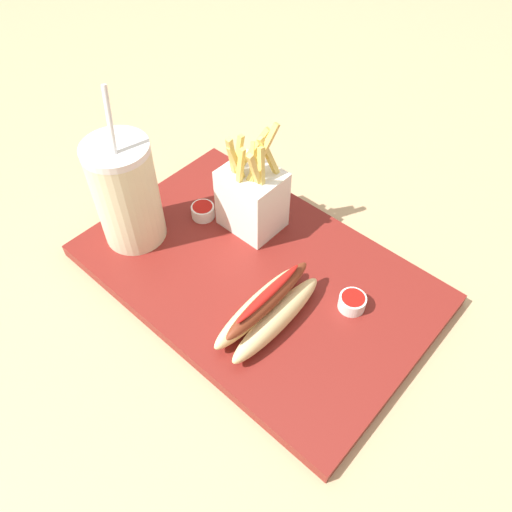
{
  "coord_description": "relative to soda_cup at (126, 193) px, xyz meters",
  "views": [
    {
      "loc": [
        0.3,
        -0.33,
        0.56
      ],
      "look_at": [
        0.0,
        0.0,
        0.05
      ],
      "focal_mm": 34.87,
      "sensor_mm": 36.0,
      "label": 1
    }
  ],
  "objects": [
    {
      "name": "soda_cup",
      "position": [
        0.0,
        0.0,
        0.0
      ],
      "size": [
        0.09,
        0.09,
        0.24
      ],
      "color": "beige",
      "rests_on": "food_tray"
    },
    {
      "name": "food_tray",
      "position": [
        0.18,
        0.07,
        -0.09
      ],
      "size": [
        0.49,
        0.32,
        0.02
      ],
      "primitive_type": "cube",
      "color": "maroon",
      "rests_on": "ground_plane"
    },
    {
      "name": "ketchup_cup_2",
      "position": [
        0.32,
        0.11,
        -0.07
      ],
      "size": [
        0.04,
        0.04,
        0.02
      ],
      "color": "white",
      "rests_on": "food_tray"
    },
    {
      "name": "ground_plane",
      "position": [
        0.18,
        0.07,
        -0.11
      ],
      "size": [
        2.4,
        2.4,
        0.02
      ],
      "primitive_type": "cube",
      "color": "tan"
    },
    {
      "name": "ketchup_cup_1",
      "position": [
        0.05,
        0.09,
        -0.07
      ],
      "size": [
        0.04,
        0.04,
        0.02
      ],
      "color": "white",
      "rests_on": "food_tray"
    },
    {
      "name": "fries_basket",
      "position": [
        0.11,
        0.13,
        -0.03
      ],
      "size": [
        0.08,
        0.07,
        0.18
      ],
      "color": "white",
      "rests_on": "food_tray"
    },
    {
      "name": "hot_dog_1",
      "position": [
        0.25,
        0.02,
        -0.06
      ],
      "size": [
        0.06,
        0.17,
        0.06
      ],
      "color": "#E5C689",
      "rests_on": "food_tray"
    }
  ]
}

